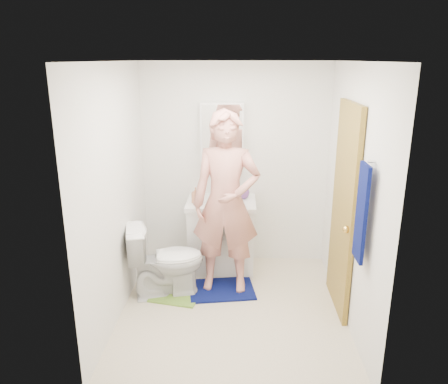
# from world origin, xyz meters

# --- Properties ---
(floor) EXTENTS (2.20, 2.40, 0.02)m
(floor) POSITION_xyz_m (0.00, 0.00, -0.01)
(floor) COLOR beige
(floor) RESTS_ON ground
(ceiling) EXTENTS (2.20, 2.40, 0.02)m
(ceiling) POSITION_xyz_m (0.00, 0.00, 2.41)
(ceiling) COLOR white
(ceiling) RESTS_ON ground
(wall_back) EXTENTS (2.20, 0.02, 2.40)m
(wall_back) POSITION_xyz_m (0.00, 1.21, 1.20)
(wall_back) COLOR silver
(wall_back) RESTS_ON ground
(wall_front) EXTENTS (2.20, 0.02, 2.40)m
(wall_front) POSITION_xyz_m (0.00, -1.21, 1.20)
(wall_front) COLOR silver
(wall_front) RESTS_ON ground
(wall_left) EXTENTS (0.02, 2.40, 2.40)m
(wall_left) POSITION_xyz_m (-1.11, 0.00, 1.20)
(wall_left) COLOR silver
(wall_left) RESTS_ON ground
(wall_right) EXTENTS (0.02, 2.40, 2.40)m
(wall_right) POSITION_xyz_m (1.11, 0.00, 1.20)
(wall_right) COLOR silver
(wall_right) RESTS_ON ground
(vanity_cabinet) EXTENTS (0.75, 0.55, 0.80)m
(vanity_cabinet) POSITION_xyz_m (-0.15, 0.91, 0.40)
(vanity_cabinet) COLOR white
(vanity_cabinet) RESTS_ON floor
(countertop) EXTENTS (0.79, 0.59, 0.05)m
(countertop) POSITION_xyz_m (-0.15, 0.91, 0.83)
(countertop) COLOR white
(countertop) RESTS_ON vanity_cabinet
(sink_basin) EXTENTS (0.40, 0.40, 0.03)m
(sink_basin) POSITION_xyz_m (-0.15, 0.91, 0.84)
(sink_basin) COLOR white
(sink_basin) RESTS_ON countertop
(faucet) EXTENTS (0.03, 0.03, 0.12)m
(faucet) POSITION_xyz_m (-0.15, 1.09, 0.91)
(faucet) COLOR silver
(faucet) RESTS_ON countertop
(medicine_cabinet) EXTENTS (0.50, 0.12, 0.70)m
(medicine_cabinet) POSITION_xyz_m (-0.15, 1.14, 1.60)
(medicine_cabinet) COLOR white
(medicine_cabinet) RESTS_ON wall_back
(mirror_panel) EXTENTS (0.46, 0.01, 0.66)m
(mirror_panel) POSITION_xyz_m (-0.15, 1.08, 1.60)
(mirror_panel) COLOR white
(mirror_panel) RESTS_ON wall_back
(door) EXTENTS (0.05, 0.80, 2.05)m
(door) POSITION_xyz_m (1.07, 0.15, 1.02)
(door) COLOR olive
(door) RESTS_ON ground
(door_knob) EXTENTS (0.07, 0.07, 0.07)m
(door_knob) POSITION_xyz_m (1.03, -0.17, 0.95)
(door_knob) COLOR gold
(door_knob) RESTS_ON door
(towel) EXTENTS (0.03, 0.24, 0.80)m
(towel) POSITION_xyz_m (1.03, -0.57, 1.25)
(towel) COLOR #081050
(towel) RESTS_ON wall_right
(towel_hook) EXTENTS (0.06, 0.02, 0.02)m
(towel_hook) POSITION_xyz_m (1.07, -0.57, 1.67)
(towel_hook) COLOR silver
(towel_hook) RESTS_ON wall_right
(toilet) EXTENTS (0.86, 0.61, 0.79)m
(toilet) POSITION_xyz_m (-0.71, 0.28, 0.40)
(toilet) COLOR white
(toilet) RESTS_ON floor
(bath_mat) EXTENTS (0.76, 0.60, 0.02)m
(bath_mat) POSITION_xyz_m (-0.12, 0.37, 0.01)
(bath_mat) COLOR #081050
(bath_mat) RESTS_ON floor
(green_rug) EXTENTS (0.58, 0.52, 0.02)m
(green_rug) POSITION_xyz_m (-0.60, 0.25, 0.01)
(green_rug) COLOR olive
(green_rug) RESTS_ON floor
(soap_dispenser) EXTENTS (0.09, 0.09, 0.18)m
(soap_dispenser) POSITION_xyz_m (-0.44, 0.85, 0.94)
(soap_dispenser) COLOR tan
(soap_dispenser) RESTS_ON countertop
(toothbrush_cup) EXTENTS (0.15, 0.15, 0.10)m
(toothbrush_cup) POSITION_xyz_m (0.11, 1.02, 0.90)
(toothbrush_cup) COLOR #744291
(toothbrush_cup) RESTS_ON countertop
(man) EXTENTS (0.73, 0.50, 1.93)m
(man) POSITION_xyz_m (-0.08, 0.42, 0.98)
(man) COLOR tan
(man) RESTS_ON bath_mat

